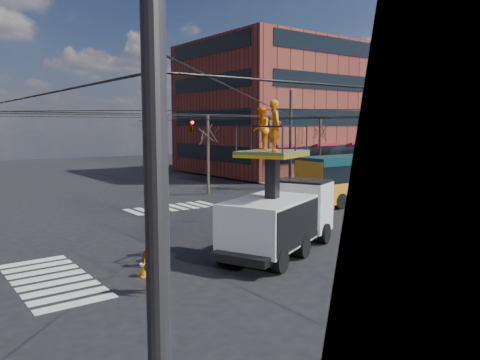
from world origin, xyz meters
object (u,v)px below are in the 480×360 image
worker_ground (151,265)px  flagger (325,202)px  city_bus (367,176)px  traffic_cone (145,267)px  utility_truck (280,204)px

worker_ground → flagger: size_ratio=0.93×
city_bus → worker_ground: bearing=-158.6°
traffic_cone → flagger: size_ratio=0.35×
utility_truck → worker_ground: (-6.38, -1.12, -1.15)m
utility_truck → traffic_cone: size_ratio=11.42×
traffic_cone → worker_ground: size_ratio=0.38×
city_bus → flagger: city_bus is taller
utility_truck → traffic_cone: bearing=151.6°
city_bus → worker_ground: (-19.94, -7.42, -0.87)m
city_bus → worker_ground: size_ratio=6.58×
flagger → city_bus: bearing=87.7°
flagger → worker_ground: bearing=-91.8°
utility_truck → city_bus: size_ratio=0.65×
traffic_cone → flagger: flagger is taller
city_bus → traffic_cone: bearing=-162.2°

